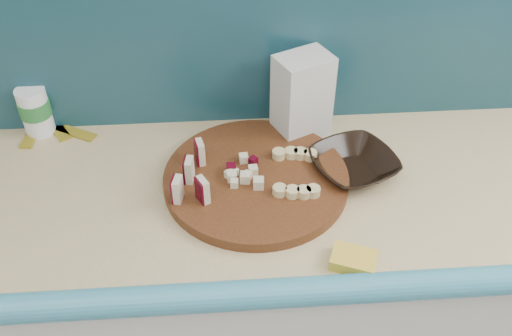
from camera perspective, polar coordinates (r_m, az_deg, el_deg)
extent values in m
cube|color=white|center=(1.69, -7.95, -14.18)|extent=(2.20, 0.60, 0.88)
cube|color=#DCBE81|center=(1.35, -9.71, -2.97)|extent=(2.20, 0.60, 0.03)
cube|color=teal|center=(1.15, -10.58, -13.36)|extent=(2.20, 0.06, 0.03)
cube|color=teal|center=(1.43, -10.23, 12.89)|extent=(2.20, 0.02, 0.50)
cylinder|color=#3E210D|center=(1.33, 0.00, -1.09)|extent=(0.47, 0.47, 0.03)
cube|color=beige|center=(1.25, -7.81, -2.14)|extent=(0.02, 0.04, 0.06)
cube|color=#450413|center=(1.26, -8.24, -2.13)|extent=(0.01, 0.04, 0.06)
cube|color=beige|center=(1.30, -6.65, -0.21)|extent=(0.02, 0.04, 0.06)
cube|color=#450413|center=(1.30, -7.08, -0.20)|extent=(0.01, 0.04, 0.06)
cube|color=beige|center=(1.35, -5.58, 1.59)|extent=(0.02, 0.04, 0.06)
cube|color=#450413|center=(1.35, -5.99, 1.60)|extent=(0.01, 0.04, 0.06)
cube|color=beige|center=(1.25, -5.30, -2.18)|extent=(0.02, 0.04, 0.06)
cube|color=#450413|center=(1.25, -5.75, -2.18)|extent=(0.01, 0.04, 0.06)
cube|color=beige|center=(1.32, -0.73, -0.29)|extent=(0.02, 0.02, 0.02)
cube|color=beige|center=(1.32, -0.47, -0.03)|extent=(0.02, 0.02, 0.02)
cube|color=#450413|center=(1.34, -0.63, 0.37)|extent=(0.02, 0.02, 0.02)
cube|color=beige|center=(1.33, -1.18, 0.03)|extent=(0.02, 0.02, 0.02)
cube|color=beige|center=(1.33, -1.66, 0.14)|extent=(0.02, 0.02, 0.02)
cube|color=beige|center=(1.33, -2.28, -0.04)|extent=(0.02, 0.02, 0.02)
cube|color=beige|center=(1.32, -1.69, -0.39)|extent=(0.02, 0.02, 0.02)
cube|color=beige|center=(1.31, -1.78, -0.75)|extent=(0.02, 0.02, 0.02)
cube|color=#450413|center=(1.30, -1.37, -1.15)|extent=(0.02, 0.02, 0.02)
cube|color=beige|center=(1.31, -0.87, -0.70)|extent=(0.02, 0.02, 0.02)
cube|color=beige|center=(1.31, -0.27, -0.67)|extent=(0.02, 0.02, 0.02)
cylinder|color=#D6C182|center=(1.27, 2.38, -2.30)|extent=(0.03, 0.03, 0.02)
cylinder|color=#D6C182|center=(1.27, 3.54, -2.31)|extent=(0.03, 0.03, 0.02)
cylinder|color=#D6C182|center=(1.27, 4.71, -2.33)|extent=(0.03, 0.03, 0.02)
cylinder|color=#D6C182|center=(1.27, 5.88, -2.34)|extent=(0.03, 0.03, 0.02)
cylinder|color=#D6C182|center=(1.37, 2.32, 1.42)|extent=(0.03, 0.03, 0.02)
cylinder|color=#D6C182|center=(1.37, 3.41, 1.40)|extent=(0.03, 0.03, 0.02)
cylinder|color=#D6C182|center=(1.37, 4.49, 1.38)|extent=(0.03, 0.03, 0.02)
cylinder|color=#D6C182|center=(1.37, 5.57, 1.37)|extent=(0.03, 0.03, 0.02)
imported|color=black|center=(1.38, 9.72, 0.33)|extent=(0.25, 0.25, 0.05)
cube|color=silver|center=(1.43, 4.63, 7.12)|extent=(0.16, 0.14, 0.22)
cylinder|color=white|center=(1.56, -21.19, 5.32)|extent=(0.08, 0.08, 0.13)
cylinder|color=#2D7C38|center=(1.56, -21.28, 5.64)|extent=(0.08, 0.08, 0.04)
cube|color=yellow|center=(1.18, 9.72, -9.08)|extent=(0.11, 0.09, 0.03)
cube|color=gold|center=(1.60, -21.36, 3.48)|extent=(0.04, 0.15, 0.01)
cube|color=gold|center=(1.60, -19.38, 3.99)|extent=(0.10, 0.14, 0.01)
cube|color=gold|center=(1.57, -17.98, 3.51)|extent=(0.14, 0.10, 0.01)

